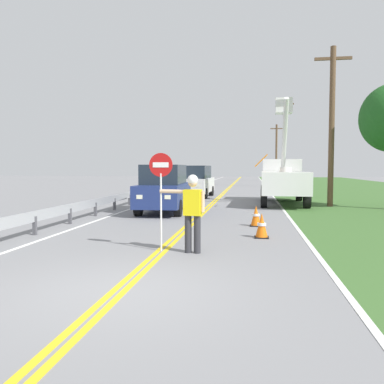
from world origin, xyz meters
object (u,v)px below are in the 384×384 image
at_px(stop_sign_paddle, 161,179).
at_px(utility_bucket_truck, 283,178).
at_px(utility_pole_mid, 284,141).
at_px(utility_pole_far, 276,151).
at_px(traffic_cone_mid, 256,216).
at_px(utility_pole_near, 332,124).
at_px(oncoming_suv_second, 196,181).
at_px(flagger_worker, 192,208).
at_px(oncoming_suv_nearest, 164,188).
at_px(traffic_cone_lead, 262,226).

xyz_separation_m(stop_sign_paddle, utility_bucket_truck, (3.84, 13.16, -0.29)).
xyz_separation_m(utility_pole_mid, utility_pole_far, (0.35, 18.12, -0.36)).
height_order(utility_bucket_truck, traffic_cone_mid, utility_bucket_truck).
relative_size(utility_pole_near, traffic_cone_mid, 11.44).
distance_m(utility_pole_near, traffic_cone_mid, 9.19).
height_order(stop_sign_paddle, utility_pole_far, utility_pole_far).
relative_size(utility_bucket_truck, oncoming_suv_second, 1.47).
height_order(oncoming_suv_second, traffic_cone_mid, oncoming_suv_second).
distance_m(flagger_worker, oncoming_suv_nearest, 8.39).
distance_m(flagger_worker, stop_sign_paddle, 1.02).
distance_m(utility_bucket_truck, utility_pole_mid, 19.00).
height_order(oncoming_suv_nearest, traffic_cone_lead, oncoming_suv_nearest).
bearing_deg(oncoming_suv_nearest, oncoming_suv_second, 88.99).
bearing_deg(utility_pole_near, flagger_worker, -114.22).
distance_m(utility_bucket_truck, utility_pole_near, 3.83).
relative_size(stop_sign_paddle, utility_pole_near, 0.29).
height_order(traffic_cone_lead, traffic_cone_mid, same).
distance_m(utility_bucket_truck, oncoming_suv_nearest, 7.62).
height_order(oncoming_suv_nearest, traffic_cone_mid, oncoming_suv_nearest).
bearing_deg(utility_pole_near, traffic_cone_lead, -110.95).
bearing_deg(utility_bucket_truck, utility_pole_near, -31.42).
bearing_deg(traffic_cone_mid, stop_sign_paddle, -117.67).
distance_m(flagger_worker, traffic_cone_lead, 2.87).
bearing_deg(traffic_cone_lead, oncoming_suv_nearest, 125.33).
xyz_separation_m(stop_sign_paddle, traffic_cone_mid, (2.28, 4.35, -1.37)).
bearing_deg(oncoming_suv_second, stop_sign_paddle, -84.86).
bearing_deg(utility_bucket_truck, traffic_cone_mid, -100.05).
bearing_deg(utility_pole_mid, oncoming_suv_second, -114.93).
relative_size(oncoming_suv_second, utility_pole_far, 0.57).
xyz_separation_m(stop_sign_paddle, utility_pole_near, (6.11, 11.78, 2.48)).
xyz_separation_m(utility_pole_near, traffic_cone_lead, (-3.69, -9.64, -3.85)).
height_order(stop_sign_paddle, utility_bucket_truck, utility_bucket_truck).
xyz_separation_m(utility_pole_near, traffic_cone_mid, (-3.82, -7.42, -3.85)).
bearing_deg(utility_pole_mid, traffic_cone_lead, -95.69).
bearing_deg(utility_pole_near, oncoming_suv_second, 145.75).
distance_m(utility_bucket_truck, traffic_cone_lead, 11.16).
distance_m(flagger_worker, utility_pole_far, 50.39).
distance_m(oncoming_suv_second, utility_pole_mid, 16.76).
bearing_deg(flagger_worker, traffic_cone_lead, 53.56).
height_order(oncoming_suv_second, traffic_cone_lead, oncoming_suv_second).
bearing_deg(utility_pole_far, oncoming_suv_nearest, -100.01).
bearing_deg(oncoming_suv_second, oncoming_suv_nearest, -91.01).
height_order(utility_bucket_truck, oncoming_suv_nearest, utility_bucket_truck).
xyz_separation_m(oncoming_suv_second, utility_pole_mid, (6.90, 14.85, 3.59)).
xyz_separation_m(flagger_worker, utility_pole_far, (4.96, 50.04, 3.24)).
bearing_deg(utility_pole_near, utility_pole_far, 90.57).
distance_m(utility_bucket_truck, oncoming_suv_second, 6.60).
bearing_deg(traffic_cone_mid, oncoming_suv_second, 106.80).
relative_size(utility_bucket_truck, oncoming_suv_nearest, 1.47).
relative_size(utility_pole_near, traffic_cone_lead, 11.44).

